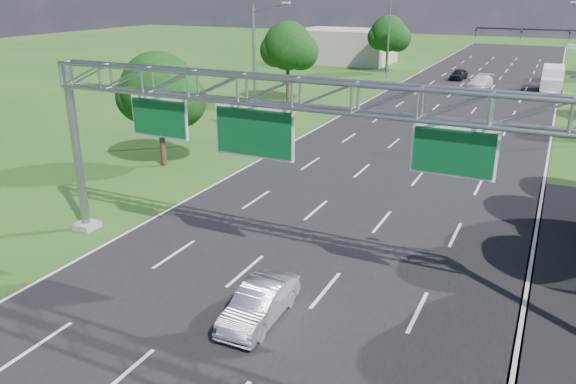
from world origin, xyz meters
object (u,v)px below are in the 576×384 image
Objects in this scene: sign_gantry at (298,110)px; silver_sedan at (259,303)px; box_truck at (552,81)px; traffic_signal at (553,43)px.

sign_gantry reaches higher than silver_sedan.
silver_sedan is 0.54× the size of box_truck.
traffic_signal is (7.15, 53.00, -1.72)m from sign_gantry.
box_truck is at bearing 80.56° from silver_sedan.
box_truck reaches higher than silver_sedan.
traffic_signal is at bearing 101.45° from box_truck.
sign_gantry is at bearing 90.65° from silver_sedan.
traffic_signal is at bearing 82.32° from sign_gantry.
sign_gantry is 3.14× the size of box_truck.
sign_gantry reaches higher than box_truck.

